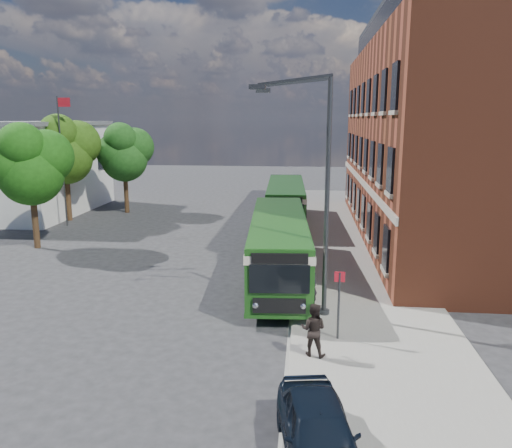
# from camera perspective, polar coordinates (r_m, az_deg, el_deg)

# --- Properties ---
(ground) EXTENTS (120.00, 120.00, 0.00)m
(ground) POSITION_cam_1_polar(r_m,az_deg,el_deg) (22.06, -6.21, -8.02)
(ground) COLOR #262628
(ground) RESTS_ON ground
(pavement) EXTENTS (6.00, 48.00, 0.15)m
(pavement) POSITION_cam_1_polar(r_m,az_deg,el_deg) (29.34, 10.63, -2.94)
(pavement) COLOR gray
(pavement) RESTS_ON ground
(kerb_line) EXTENTS (0.12, 48.00, 0.01)m
(kerb_line) POSITION_cam_1_polar(r_m,az_deg,el_deg) (29.25, 4.66, -2.96)
(kerb_line) COLOR beige
(kerb_line) RESTS_ON ground
(brick_office) EXTENTS (12.10, 26.00, 14.20)m
(brick_office) POSITION_cam_1_polar(r_m,az_deg,el_deg) (33.66, 22.66, 10.13)
(brick_office) COLOR brown
(brick_office) RESTS_ON ground
(white_building) EXTENTS (9.40, 13.40, 7.30)m
(white_building) POSITION_cam_1_polar(r_m,az_deg,el_deg) (44.51, -24.65, 5.91)
(white_building) COLOR silver
(white_building) RESTS_ON ground
(flagpole) EXTENTS (0.95, 0.10, 9.00)m
(flagpole) POSITION_cam_1_polar(r_m,az_deg,el_deg) (37.38, -21.26, 7.20)
(flagpole) COLOR #323437
(flagpole) RESTS_ON ground
(street_lamp) EXTENTS (2.96, 2.38, 9.00)m
(street_lamp) POSITION_cam_1_polar(r_m,az_deg,el_deg) (18.47, 7.01, 3.40)
(street_lamp) COLOR #323437
(street_lamp) RESTS_ON ground
(bus_stop_sign) EXTENTS (0.35, 0.08, 2.52)m
(bus_stop_sign) POSITION_cam_1_polar(r_m,az_deg,el_deg) (17.19, 9.45, -8.65)
(bus_stop_sign) COLOR #323437
(bus_stop_sign) RESTS_ON ground
(bus_front) EXTENTS (3.26, 12.13, 3.02)m
(bus_front) POSITION_cam_1_polar(r_m,az_deg,el_deg) (23.48, 2.62, -2.05)
(bus_front) COLOR #1C4F16
(bus_front) RESTS_ON ground
(bus_rear) EXTENTS (3.02, 11.53, 3.02)m
(bus_rear) POSITION_cam_1_polar(r_m,az_deg,el_deg) (35.75, 3.42, 2.79)
(bus_rear) COLOR #1F601D
(bus_rear) RESTS_ON ground
(parked_car) EXTENTS (2.23, 4.20, 1.36)m
(parked_car) POSITION_cam_1_polar(r_m,az_deg,el_deg) (11.84, 7.16, -22.48)
(parked_car) COLOR black
(parked_car) RESTS_ON pavement
(pedestrian_a) EXTENTS (0.79, 0.70, 1.82)m
(pedestrian_a) POSITION_cam_1_polar(r_m,az_deg,el_deg) (19.84, 6.16, -7.08)
(pedestrian_a) COLOR black
(pedestrian_a) RESTS_ON pavement
(pedestrian_b) EXTENTS (0.97, 0.83, 1.72)m
(pedestrian_b) POSITION_cam_1_polar(r_m,az_deg,el_deg) (16.13, 6.57, -11.88)
(pedestrian_b) COLOR black
(pedestrian_b) RESTS_ON pavement
(tree_left) EXTENTS (4.35, 4.14, 7.34)m
(tree_left) POSITION_cam_1_polar(r_m,az_deg,el_deg) (31.50, -24.39, 6.29)
(tree_left) COLOR #3A2415
(tree_left) RESTS_ON ground
(tree_mid) EXTENTS (4.65, 4.42, 7.86)m
(tree_mid) POSITION_cam_1_polar(r_m,az_deg,el_deg) (39.43, -20.99, 8.00)
(tree_mid) COLOR #3A2415
(tree_mid) RESTS_ON ground
(tree_right) EXTENTS (4.29, 4.08, 7.25)m
(tree_right) POSITION_cam_1_polar(r_m,az_deg,el_deg) (41.49, -14.80, 7.97)
(tree_right) COLOR #3A2415
(tree_right) RESTS_ON ground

